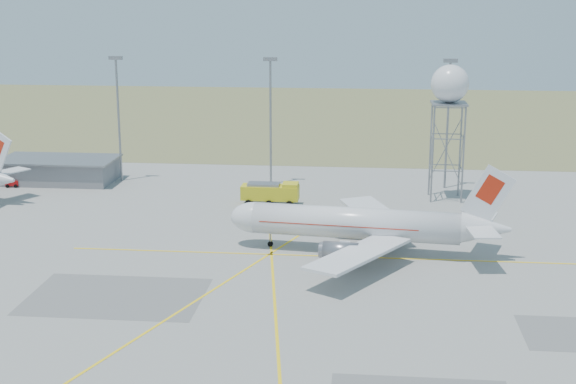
# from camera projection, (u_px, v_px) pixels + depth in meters

# --- Properties ---
(ground) EXTENTS (400.00, 400.00, 0.00)m
(ground) POSITION_uv_depth(u_px,v_px,m) (296.00, 372.00, 66.25)
(ground) COLOR #A1A29D
(ground) RESTS_ON ground
(grass_strip) EXTENTS (400.00, 120.00, 0.03)m
(grass_strip) POSITION_uv_depth(u_px,v_px,m) (345.00, 116.00, 201.39)
(grass_strip) COLOR #5C6738
(grass_strip) RESTS_ON ground
(building_grey) EXTENTS (19.00, 10.00, 3.90)m
(building_grey) POSITION_uv_depth(u_px,v_px,m) (58.00, 170.00, 131.84)
(building_grey) COLOR slate
(building_grey) RESTS_ON ground
(mast_a) EXTENTS (2.20, 0.50, 20.50)m
(mast_a) POSITION_uv_depth(u_px,v_px,m) (118.00, 108.00, 130.36)
(mast_a) COLOR gray
(mast_a) RESTS_ON ground
(mast_b) EXTENTS (2.20, 0.50, 20.50)m
(mast_b) POSITION_uv_depth(u_px,v_px,m) (271.00, 110.00, 127.98)
(mast_b) COLOR gray
(mast_b) RESTS_ON ground
(mast_c) EXTENTS (2.20, 0.50, 20.50)m
(mast_c) POSITION_uv_depth(u_px,v_px,m) (448.00, 113.00, 125.31)
(mast_c) COLOR gray
(mast_c) RESTS_ON ground
(airliner_main) EXTENTS (33.68, 32.59, 11.46)m
(airliner_main) POSITION_uv_depth(u_px,v_px,m) (360.00, 224.00, 95.75)
(airliner_main) COLOR silver
(airliner_main) RESTS_ON ground
(radar_tower) EXTENTS (5.58, 5.58, 20.22)m
(radar_tower) POSITION_uv_depth(u_px,v_px,m) (448.00, 125.00, 118.78)
(radar_tower) COLOR gray
(radar_tower) RESTS_ON ground
(fire_truck) EXTENTS (8.48, 3.47, 3.38)m
(fire_truck) POSITION_uv_depth(u_px,v_px,m) (272.00, 194.00, 117.68)
(fire_truck) COLOR gold
(fire_truck) RESTS_ON ground
(baggage_tug) EXTENTS (2.22, 1.88, 1.61)m
(baggage_tug) POSITION_uv_depth(u_px,v_px,m) (12.00, 183.00, 128.76)
(baggage_tug) COLOR #AA0C0D
(baggage_tug) RESTS_ON ground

